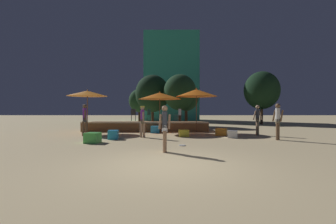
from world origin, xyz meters
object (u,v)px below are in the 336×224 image
(bistro_chair_1, at_px, (148,114))
(person_0, at_px, (258,119))
(person_2, at_px, (278,120))
(background_tree_1, at_px, (139,101))
(cube_seat_2, at_px, (184,133))
(background_tree_2, at_px, (262,90))
(person_4, at_px, (165,127))
(cube_seat_3, at_px, (155,129))
(background_tree_0, at_px, (186,97))
(bistro_chair_2, at_px, (179,114))
(background_tree_3, at_px, (180,92))
(patio_umbrella_2, at_px, (87,93))
(cube_seat_4, at_px, (113,135))
(cube_seat_5, at_px, (93,138))
(patio_umbrella_0, at_px, (196,93))
(cube_seat_0, at_px, (232,134))
(person_3, at_px, (142,120))
(bistro_chair_0, at_px, (133,114))
(person_1, at_px, (85,118))
(frisbee_disc, at_px, (182,145))
(background_tree_4, at_px, (152,94))
(cube_seat_1, at_px, (221,132))
(patio_umbrella_1, at_px, (160,96))

(bistro_chair_1, bearing_deg, person_0, 91.20)
(person_2, bearing_deg, background_tree_1, -109.06)
(cube_seat_2, distance_m, background_tree_2, 14.63)
(cube_seat_2, height_order, person_0, person_0)
(person_4, bearing_deg, cube_seat_3, -176.83)
(background_tree_0, bearing_deg, bistro_chair_2, -99.29)
(background_tree_3, bearing_deg, background_tree_2, 17.03)
(patio_umbrella_2, height_order, person_0, patio_umbrella_2)
(cube_seat_4, xyz_separation_m, cube_seat_5, (-0.61, -1.31, 0.00))
(patio_umbrella_0, relative_size, background_tree_2, 0.53)
(cube_seat_0, height_order, person_3, person_3)
(bistro_chair_0, xyz_separation_m, background_tree_3, (3.67, 4.32, 1.92))
(person_1, relative_size, frisbee_disc, 6.55)
(person_3, height_order, bistro_chair_0, person_3)
(person_0, height_order, background_tree_4, background_tree_4)
(cube_seat_1, relative_size, cube_seat_2, 1.36)
(person_4, bearing_deg, patio_umbrella_0, 161.31)
(frisbee_disc, height_order, background_tree_3, background_tree_3)
(cube_seat_5, height_order, background_tree_0, background_tree_0)
(person_0, distance_m, background_tree_4, 12.05)
(cube_seat_5, height_order, background_tree_2, background_tree_2)
(patio_umbrella_2, xyz_separation_m, cube_seat_1, (8.44, -1.61, -2.35))
(cube_seat_1, xyz_separation_m, person_1, (-7.89, -0.31, 0.78))
(cube_seat_4, height_order, bistro_chair_1, bistro_chair_1)
(cube_seat_1, distance_m, frisbee_disc, 4.58)
(person_3, distance_m, frisbee_disc, 3.61)
(patio_umbrella_2, xyz_separation_m, cube_seat_3, (4.49, -0.13, -2.36))
(cube_seat_0, height_order, bistro_chair_0, bistro_chair_0)
(frisbee_disc, bearing_deg, cube_seat_1, 56.84)
(person_2, bearing_deg, cube_seat_1, -89.41)
(patio_umbrella_0, distance_m, background_tree_1, 12.64)
(cube_seat_3, height_order, background_tree_2, background_tree_2)
(person_3, bearing_deg, frisbee_disc, -77.91)
(cube_seat_4, bearing_deg, background_tree_4, 84.39)
(cube_seat_5, height_order, bistro_chair_2, bistro_chair_2)
(patio_umbrella_2, height_order, frisbee_disc, patio_umbrella_2)
(person_1, relative_size, bistro_chair_0, 2.01)
(bistro_chair_0, bearing_deg, bistro_chair_2, 158.60)
(bistro_chair_0, bearing_deg, frisbee_disc, 108.38)
(person_3, height_order, background_tree_4, background_tree_4)
(cube_seat_5, distance_m, bistro_chair_2, 7.06)
(patio_umbrella_2, bearing_deg, cube_seat_1, -10.78)
(patio_umbrella_0, distance_m, person_3, 4.62)
(patio_umbrella_1, xyz_separation_m, background_tree_4, (-1.09, 7.92, 0.74))
(patio_umbrella_0, bearing_deg, cube_seat_5, -137.29)
(cube_seat_0, xyz_separation_m, cube_seat_3, (-4.30, 2.56, 0.03))
(person_1, relative_size, person_4, 1.11)
(background_tree_1, bearing_deg, cube_seat_1, -63.65)
(bistro_chair_0, distance_m, background_tree_0, 6.44)
(cube_seat_0, xyz_separation_m, cube_seat_5, (-6.85, -1.93, 0.03))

